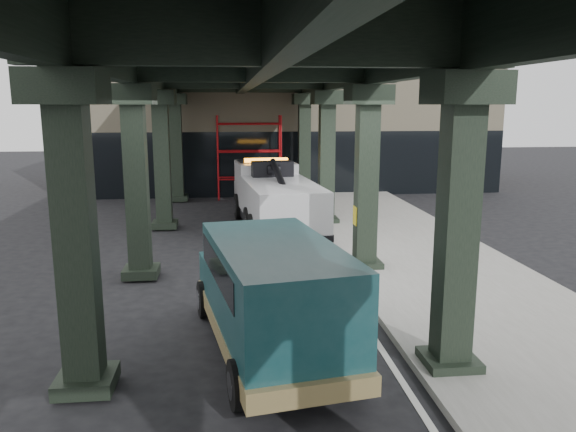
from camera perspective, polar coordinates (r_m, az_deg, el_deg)
ground at (r=13.38m, az=-1.17°, el=-8.40°), size 90.00×90.00×0.00m
sidewalk at (r=16.21m, az=14.27°, el=-4.94°), size 5.00×40.00×0.15m
lane_stripe at (r=15.49m, az=4.46°, el=-5.65°), size 0.12×38.00×0.01m
viaduct at (r=14.60m, az=-3.61°, el=15.01°), size 7.40×32.00×6.40m
building at (r=32.70m, az=-0.86°, el=10.38°), size 22.00×10.00×8.00m
scaffolding at (r=27.32m, az=-3.97°, el=6.21°), size 3.08×0.88×4.00m
tow_truck at (r=20.36m, az=-1.43°, el=2.11°), size 2.91×8.06×2.59m
towed_van at (r=10.18m, az=-1.71°, el=-7.89°), size 2.87×5.58×2.16m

